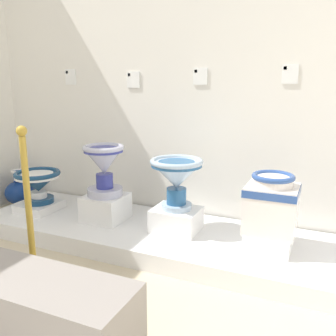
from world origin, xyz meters
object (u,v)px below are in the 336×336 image
(antique_toilet_pale_glazed, at_px, (177,175))
(museum_bench, at_px, (16,310))
(plinth_block_tall_cobalt, at_px, (269,239))
(decorative_vase_companion, at_px, (20,192))
(plinth_block_pale_glazed, at_px, (176,219))
(antique_toilet_tall_cobalt, at_px, (272,202))
(stanchion_post_near_left, at_px, (31,239))
(plinth_block_slender_white, at_px, (40,206))
(plinth_block_leftmost, at_px, (106,207))
(info_placard_second, at_px, (133,79))
(antique_toilet_slender_white, at_px, (38,182))
(antique_toilet_leftmost, at_px, (104,164))
(info_placard_fourth, at_px, (290,74))
(info_placard_third, at_px, (200,76))
(info_placard_first, at_px, (71,77))

(antique_toilet_pale_glazed, distance_m, museum_bench, 1.44)
(antique_toilet_pale_glazed, xyz_separation_m, plinth_block_tall_cobalt, (0.71, -0.02, -0.39))
(decorative_vase_companion, bearing_deg, plinth_block_pale_glazed, -6.95)
(plinth_block_tall_cobalt, height_order, antique_toilet_tall_cobalt, antique_toilet_tall_cobalt)
(plinth_block_pale_glazed, bearing_deg, stanchion_post_near_left, -124.16)
(plinth_block_slender_white, relative_size, antique_toilet_pale_glazed, 0.88)
(plinth_block_leftmost, xyz_separation_m, stanchion_post_near_left, (0.02, -0.86, 0.07))
(plinth_block_slender_white, xyz_separation_m, info_placard_second, (0.71, 0.51, 1.12))
(antique_toilet_slender_white, height_order, plinth_block_pale_glazed, antique_toilet_slender_white)
(antique_toilet_leftmost, height_order, info_placard_fourth, info_placard_fourth)
(antique_toilet_tall_cobalt, height_order, museum_bench, antique_toilet_tall_cobalt)
(plinth_block_tall_cobalt, relative_size, info_placard_third, 2.63)
(stanchion_post_near_left, bearing_deg, antique_toilet_slender_white, 130.41)
(antique_toilet_leftmost, height_order, antique_toilet_tall_cobalt, antique_toilet_leftmost)
(info_placard_first, distance_m, info_placard_third, 1.30)
(plinth_block_slender_white, distance_m, info_placard_first, 1.25)
(antique_toilet_pale_glazed, xyz_separation_m, info_placard_first, (-1.28, 0.43, 0.73))
(plinth_block_slender_white, bearing_deg, antique_toilet_pale_glazed, 3.26)
(plinth_block_slender_white, xyz_separation_m, decorative_vase_companion, (-0.54, 0.30, -0.01))
(plinth_block_slender_white, height_order, plinth_block_pale_glazed, plinth_block_pale_glazed)
(plinth_block_leftmost, height_order, antique_toilet_leftmost, antique_toilet_leftmost)
(antique_toilet_leftmost, relative_size, plinth_block_pale_glazed, 1.18)
(info_placard_third, distance_m, decorative_vase_companion, 2.21)
(antique_toilet_tall_cobalt, xyz_separation_m, info_placard_third, (-0.69, 0.46, 0.85))
(plinth_block_pale_glazed, bearing_deg, antique_toilet_pale_glazed, 0.00)
(plinth_block_leftmost, height_order, decorative_vase_companion, decorative_vase_companion)
(antique_toilet_pale_glazed, bearing_deg, plinth_block_tall_cobalt, -1.77)
(plinth_block_pale_glazed, distance_m, info_placard_first, 1.74)
(stanchion_post_near_left, bearing_deg, info_placard_second, 89.65)
(info_placard_third, xyz_separation_m, museum_bench, (-0.29, -1.80, -1.12))
(plinth_block_leftmost, xyz_separation_m, info_placard_third, (0.65, 0.46, 1.07))
(antique_toilet_leftmost, distance_m, info_placard_fourth, 1.60)
(antique_toilet_leftmost, bearing_deg, info_placard_first, 144.47)
(antique_toilet_leftmost, xyz_separation_m, plinth_block_tall_cobalt, (1.34, 0.01, -0.42))
(antique_toilet_tall_cobalt, bearing_deg, antique_toilet_pale_glazed, 178.23)
(plinth_block_tall_cobalt, xyz_separation_m, stanchion_post_near_left, (-1.32, -0.87, 0.12))
(plinth_block_slender_white, distance_m, antique_toilet_slender_white, 0.23)
(antique_toilet_pale_glazed, xyz_separation_m, museum_bench, (-0.27, -1.36, -0.39))
(plinth_block_tall_cobalt, relative_size, antique_toilet_tall_cobalt, 0.87)
(antique_toilet_pale_glazed, xyz_separation_m, info_placard_third, (0.02, 0.43, 0.73))
(antique_toilet_tall_cobalt, distance_m, info_placard_second, 1.61)
(plinth_block_leftmost, bearing_deg, antique_toilet_pale_glazed, 2.85)
(plinth_block_slender_white, height_order, plinth_block_tall_cobalt, plinth_block_tall_cobalt)
(antique_toilet_pale_glazed, distance_m, info_placard_first, 1.54)
(plinth_block_slender_white, bearing_deg, info_placard_third, 20.91)
(plinth_block_slender_white, xyz_separation_m, antique_toilet_pale_glazed, (1.31, 0.07, 0.41))
(plinth_block_slender_white, height_order, antique_toilet_slender_white, antique_toilet_slender_white)
(info_placard_second, distance_m, museum_bench, 2.13)
(antique_toilet_leftmost, bearing_deg, stanchion_post_near_left, -88.60)
(plinth_block_leftmost, bearing_deg, info_placard_fourth, 18.98)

